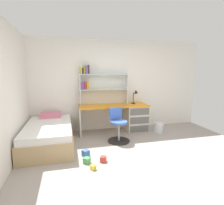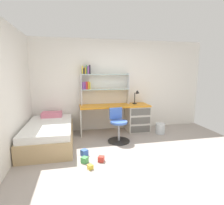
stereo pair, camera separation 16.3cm
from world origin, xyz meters
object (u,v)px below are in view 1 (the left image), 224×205
Objects in this scene: desk at (131,116)px; swivel_chair at (118,128)px; waste_bin at (159,128)px; toy_block_blue_1 at (86,153)px; desk_lamp at (136,95)px; bed_platform at (49,135)px; bookshelf_hutch at (97,82)px; toy_block_yellow_3 at (93,167)px; toy_block_red_2 at (103,159)px; toy_block_green_0 at (87,160)px.

swivel_chair reaches higher than desk.
waste_bin is 2.35× the size of toy_block_blue_1.
swivel_chair reaches higher than waste_bin.
swivel_chair is at bearing 35.78° from toy_block_blue_1.
desk_lamp is 0.21× the size of bed_platform.
bookshelf_hutch reaches higher than swivel_chair.
toy_block_blue_1 is 1.48× the size of toy_block_yellow_3.
desk is at bearing 43.03° from toy_block_blue_1.
swivel_chair is 1.41m from toy_block_yellow_3.
toy_block_blue_1 reaches higher than toy_block_red_2.
bed_platform is at bearing 135.72° from toy_block_blue_1.
toy_block_red_2 is (0.30, -0.02, -0.00)m from toy_block_green_0.
swivel_chair reaches higher than toy_block_green_0.
desk_lamp reaches higher than toy_block_yellow_3.
toy_block_red_2 is (-1.11, -1.62, -0.36)m from desk.
bed_platform is 6.46× the size of waste_bin.
toy_block_blue_1 is at bearing 97.20° from toy_block_yellow_3.
toy_block_green_0 is at bearing -131.36° from desk.
bookshelf_hutch is at bearing 72.09° from toy_block_blue_1.
desk is 2.00m from toy_block_red_2.
swivel_chair is at bearing -68.03° from bookshelf_hutch.
swivel_chair is 6.66× the size of toy_block_blue_1.
bed_platform is 17.64× the size of toy_block_red_2.
desk is 2.38× the size of swivel_chair.
waste_bin is 2.17m from toy_block_red_2.
waste_bin is (1.24, 0.31, -0.17)m from swivel_chair.
swivel_chair is 0.44× the size of bed_platform.
toy_block_blue_1 reaches higher than toy_block_yellow_3.
toy_block_green_0 reaches higher than toy_block_yellow_3.
waste_bin is at bearing 3.83° from bed_platform.
bed_platform is at bearing -147.85° from bookshelf_hutch.
toy_block_yellow_3 is (0.81, -1.27, -0.21)m from bed_platform.
desk_lamp is 0.48× the size of swivel_chair.
desk_lamp is at bearing 52.69° from toy_block_red_2.
swivel_chair is (0.36, -0.89, -1.06)m from bookshelf_hutch.
bookshelf_hutch is 1.15m from desk_lamp.
waste_bin reaches higher than toy_block_yellow_3.
toy_block_blue_1 is at bearing -139.03° from desk_lamp.
desk_lamp is 1.37× the size of waste_bin.
toy_block_yellow_3 is at bearing -144.07° from waste_bin.
toy_block_blue_1 is (-1.40, -1.31, -0.35)m from desk.
desk_lamp is 1.26m from swivel_chair.
toy_block_yellow_3 is (-1.50, -1.91, -0.97)m from desk_lamp.
toy_block_red_2 is at bearing -3.54° from toy_block_green_0.
toy_block_blue_1 reaches higher than toy_block_green_0.
toy_block_yellow_3 is (-1.33, -1.85, -0.37)m from desk.
desk_lamp is at bearing 138.71° from waste_bin.
desk_lamp is at bearing 46.10° from swivel_chair.
desk_lamp is at bearing 46.40° from toy_block_green_0.
bookshelf_hutch is 12.52× the size of toy_block_green_0.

